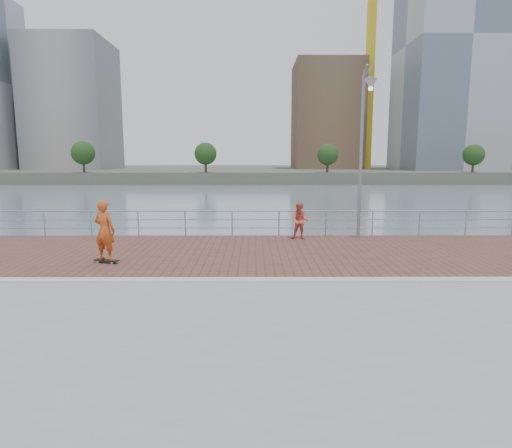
{
  "coord_description": "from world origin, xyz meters",
  "views": [
    {
      "loc": [
        -0.06,
        -11.49,
        3.38
      ],
      "look_at": [
        0.0,
        2.0,
        1.3
      ],
      "focal_mm": 30.0,
      "sensor_mm": 36.0,
      "label": 1
    }
  ],
  "objects_px": {
    "street_lamp": "(365,123)",
    "skateboarder": "(105,231)",
    "guardrail": "(256,220)",
    "bystander": "(300,221)"
  },
  "relations": [
    {
      "from": "street_lamp",
      "to": "skateboarder",
      "type": "bearing_deg",
      "value": -156.85
    },
    {
      "from": "guardrail",
      "to": "street_lamp",
      "type": "xyz_separation_m",
      "value": [
        4.4,
        -0.99,
        4.08
      ]
    },
    {
      "from": "guardrail",
      "to": "street_lamp",
      "type": "distance_m",
      "value": 6.08
    },
    {
      "from": "skateboarder",
      "to": "bystander",
      "type": "distance_m",
      "value": 7.88
    },
    {
      "from": "street_lamp",
      "to": "skateboarder",
      "type": "xyz_separation_m",
      "value": [
        -9.26,
        -3.96,
        -3.69
      ]
    },
    {
      "from": "bystander",
      "to": "guardrail",
      "type": "bearing_deg",
      "value": 166.54
    },
    {
      "from": "skateboarder",
      "to": "street_lamp",
      "type": "bearing_deg",
      "value": -139.65
    },
    {
      "from": "guardrail",
      "to": "bystander",
      "type": "xyz_separation_m",
      "value": [
        1.86,
        -0.87,
        0.09
      ]
    },
    {
      "from": "guardrail",
      "to": "skateboarder",
      "type": "relative_size",
      "value": 19.95
    },
    {
      "from": "bystander",
      "to": "skateboarder",
      "type": "bearing_deg",
      "value": -137.24
    }
  ]
}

